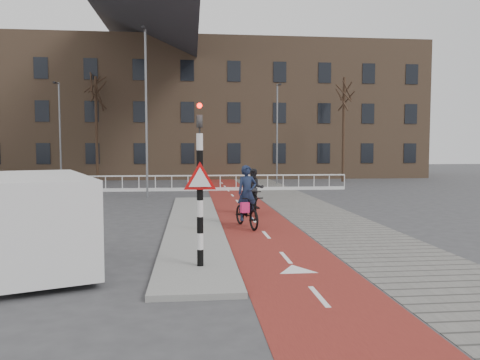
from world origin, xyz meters
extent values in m
plane|color=#38383A|center=(0.00, 0.00, 0.00)|extent=(120.00, 120.00, 0.00)
cube|color=maroon|center=(1.50, 10.00, 0.01)|extent=(2.50, 60.00, 0.01)
cube|color=slate|center=(4.30, 10.00, 0.01)|extent=(3.00, 60.00, 0.01)
cube|color=gray|center=(-0.70, 4.00, 0.06)|extent=(1.80, 16.00, 0.12)
cylinder|color=black|center=(-0.60, -2.00, 1.56)|extent=(0.14, 0.14, 2.88)
imported|color=black|center=(-0.60, -2.00, 3.40)|extent=(0.13, 0.16, 0.80)
cylinder|color=#FF0C05|center=(-0.60, -2.14, 3.58)|extent=(0.11, 0.02, 0.11)
cylinder|color=orange|center=(-0.50, 2.57, 0.57)|extent=(0.12, 0.12, 0.89)
imported|color=black|center=(1.07, 3.41, 0.54)|extent=(1.18, 2.14, 1.06)
imported|color=#17213B|center=(1.07, 3.41, 1.18)|extent=(0.76, 0.59, 1.85)
cube|color=#E42064|center=(0.94, 2.87, 0.75)|extent=(0.30, 0.23, 0.33)
imported|color=black|center=(1.73, 6.48, 0.52)|extent=(0.56, 1.72, 1.02)
imported|color=black|center=(1.73, 6.48, 1.05)|extent=(0.81, 0.64, 1.60)
cube|color=silver|center=(-4.19, -1.24, 1.11)|extent=(3.52, 5.22, 1.94)
cube|color=#1F8F34|center=(-3.22, -1.24, 1.01)|extent=(1.11, 2.91, 0.55)
cube|color=black|center=(-4.19, -3.32, 1.51)|extent=(1.65, 0.66, 0.90)
cylinder|color=black|center=(-2.84, -2.49, 0.34)|extent=(0.47, 0.72, 0.68)
cylinder|color=black|center=(-5.55, 0.01, 0.34)|extent=(0.47, 0.72, 0.68)
cylinder|color=black|center=(-4.01, 0.59, 0.34)|extent=(0.47, 0.72, 0.68)
cube|color=silver|center=(-5.00, 17.00, 0.95)|extent=(28.00, 0.08, 0.08)
cube|color=silver|center=(-5.00, 17.00, 0.10)|extent=(28.00, 0.10, 0.20)
cube|color=#7F6047|center=(-3.00, 32.00, 6.00)|extent=(46.00, 10.00, 12.00)
cylinder|color=black|center=(-8.20, 25.85, 4.12)|extent=(0.23, 0.23, 8.24)
cylinder|color=black|center=(11.14, 23.74, 4.07)|extent=(0.22, 0.22, 8.15)
cylinder|color=slate|center=(-3.18, 13.64, 4.48)|extent=(0.12, 0.12, 8.96)
cylinder|color=slate|center=(-9.75, 21.25, 3.56)|extent=(0.12, 0.12, 7.12)
cylinder|color=slate|center=(5.52, 22.01, 3.66)|extent=(0.12, 0.12, 7.32)
camera|label=1|loc=(-0.78, -12.09, 2.70)|focal=35.00mm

